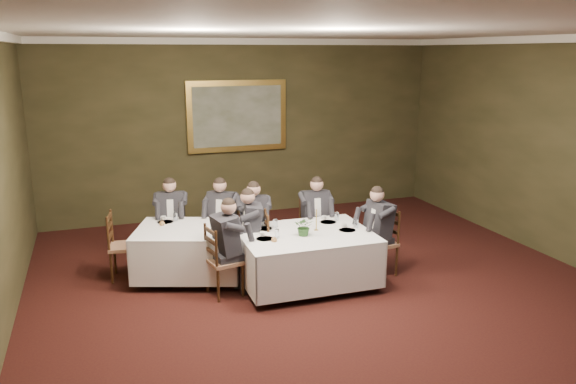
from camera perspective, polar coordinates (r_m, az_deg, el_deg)
ground at (r=7.30m, az=6.42°, el=-12.46°), size 10.00×10.00×0.00m
ceiling at (r=6.54m, az=7.28°, el=16.16°), size 8.00×10.00×0.10m
back_wall at (r=11.34m, az=-4.39°, el=6.43°), size 8.00×0.10×3.50m
crown_molding at (r=6.54m, az=7.27°, el=15.64°), size 8.00×10.00×0.12m
table_main at (r=8.04m, az=1.79°, el=-6.32°), size 1.89×1.46×0.67m
table_second at (r=8.36m, az=-9.98°, el=-5.71°), size 1.82×1.60×0.67m
chair_main_backleft at (r=8.81m, az=-3.44°, el=-5.61°), size 0.53×0.51×1.00m
diner_main_backleft at (r=8.73m, az=-3.46°, el=-4.22°), size 0.50×0.56×1.35m
chair_main_backright at (r=9.11m, az=2.69°, el=-4.95°), size 0.47×0.46×1.00m
diner_main_backright at (r=9.02m, az=2.73°, el=-3.60°), size 0.44×0.51×1.35m
chair_main_endleft at (r=7.79m, az=-6.51°, el=-8.38°), size 0.49×0.51×1.00m
diner_main_endleft at (r=7.71m, az=-6.48°, el=-6.80°), size 0.54×0.48×1.35m
chair_main_endright at (r=8.55m, az=9.30°, el=-6.41°), size 0.47×0.49×1.00m
diner_main_endright at (r=8.47m, az=9.30°, el=-4.98°), size 0.53×0.46×1.35m
chair_sec_backleft at (r=9.21m, az=-11.62°, el=-5.00°), size 0.52×0.50×1.00m
diner_sec_backleft at (r=9.13m, az=-11.70°, el=-3.67°), size 0.49×0.55×1.35m
chair_sec_backright at (r=9.09m, az=-6.56°, el=-5.07°), size 0.60×0.59×1.00m
diner_sec_backright at (r=9.00m, az=-6.63°, el=-3.72°), size 0.60×0.62×1.35m
chair_sec_endright at (r=8.31m, az=-3.37°, el=-6.85°), size 0.49×0.51×1.00m
diner_sec_endright at (r=8.23m, az=-3.47°, el=-5.37°), size 0.55×0.48×1.35m
chair_sec_endleft at (r=8.64m, az=-16.25°, el=-6.60°), size 0.49×0.51×1.00m
centerpiece at (r=7.79m, az=1.67°, el=-3.42°), size 0.33×0.31×0.29m
candlestick at (r=8.01m, az=2.89°, el=-2.73°), size 0.07×0.07×0.46m
place_setting_table_main at (r=8.17m, az=-2.18°, el=-3.41°), size 0.33×0.31×0.14m
place_setting_table_second at (r=8.66m, az=-12.06°, el=-2.70°), size 0.33×0.31×0.14m
painting at (r=11.20m, az=-5.18°, el=7.69°), size 2.00×0.09×1.39m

